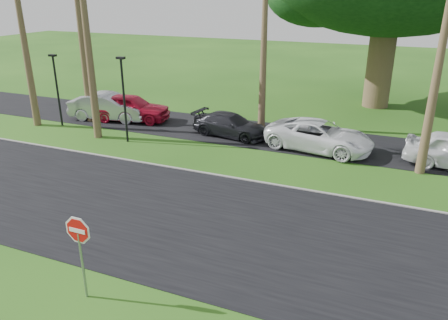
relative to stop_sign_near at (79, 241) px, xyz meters
name	(u,v)px	position (x,y,z in m)	size (l,w,h in m)	color
ground	(133,239)	(-0.50, 3.00, -1.77)	(120.00, 120.00, 0.00)	#1F4912
road	(163,213)	(-0.50, 5.00, -1.76)	(120.00, 8.00, 0.02)	black
parking_strip	(253,134)	(-0.50, 15.50, -1.76)	(120.00, 5.00, 0.02)	black
curb	(207,173)	(-0.50, 9.05, -1.74)	(120.00, 0.12, 0.06)	gray
stop_sign_near	(79,241)	(0.00, 0.00, 0.00)	(1.05, 0.07, 2.62)	gray
streetlight_left	(57,86)	(-12.00, 12.50, 0.72)	(0.45, 0.25, 4.34)	black
streetlight_right	(124,95)	(-6.50, 11.50, 0.88)	(0.45, 0.25, 4.64)	black
car_silver	(109,107)	(-9.99, 14.70, -0.93)	(1.79, 5.13, 1.69)	#A3A6AB
car_red	(130,108)	(-8.65, 15.03, -0.92)	(2.03, 5.04, 1.72)	#AB0E27
car_dark	(230,125)	(-1.59, 14.61, -1.13)	(1.81, 4.45, 1.29)	black
car_minivan	(319,136)	(3.55, 14.22, -1.00)	(2.56, 5.56, 1.55)	white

